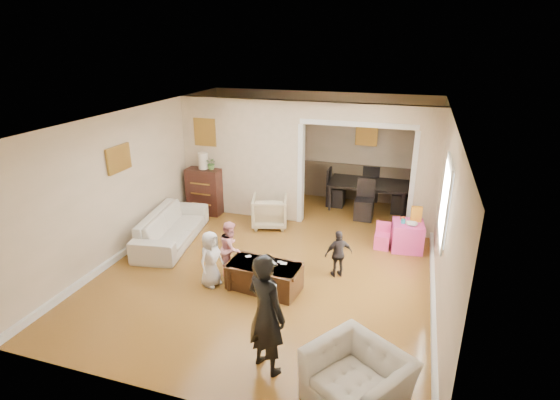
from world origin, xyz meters
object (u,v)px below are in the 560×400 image
(coffee_cup, at_px, (269,264))
(child_kneel_a, at_px, (211,259))
(armchair_front, at_px, (358,380))
(table_lamp, at_px, (203,161))
(dining_table, at_px, (368,196))
(adult_person, at_px, (266,314))
(coffee_table, at_px, (264,277))
(play_table, at_px, (407,236))
(sofa, at_px, (172,227))
(armchair_back, at_px, (270,211))
(dresser, at_px, (205,191))
(child_toddler, at_px, (339,254))
(child_kneel_b, at_px, (231,248))
(cyan_cup, at_px, (403,221))

(coffee_cup, height_order, child_kneel_a, child_kneel_a)
(armchair_front, bearing_deg, table_lamp, 164.79)
(table_lamp, xyz_separation_m, coffee_cup, (2.46, -2.69, -0.76))
(dining_table, xyz_separation_m, adult_person, (-0.51, -5.68, 0.46))
(child_kneel_a, bearing_deg, dining_table, -7.83)
(coffee_table, relative_size, play_table, 2.03)
(sofa, relative_size, dining_table, 1.16)
(armchair_back, relative_size, armchair_front, 0.73)
(armchair_front, distance_m, dresser, 6.14)
(child_toddler, bearing_deg, coffee_table, 3.30)
(coffee_cup, xyz_separation_m, adult_person, (0.53, -1.62, 0.30))
(child_kneel_a, xyz_separation_m, child_kneel_b, (0.15, 0.45, 0.00))
(coffee_cup, distance_m, adult_person, 1.73)
(coffee_cup, relative_size, child_kneel_a, 0.11)
(dining_table, xyz_separation_m, child_kneel_a, (-1.99, -4.16, 0.15))
(coffee_table, bearing_deg, table_lamp, 131.78)
(coffee_cup, distance_m, cyan_cup, 2.87)
(sofa, distance_m, play_table, 4.54)
(coffee_table, distance_m, play_table, 3.00)
(coffee_table, relative_size, cyan_cup, 14.28)
(dresser, bearing_deg, armchair_front, -47.89)
(armchair_back, distance_m, coffee_cup, 2.56)
(armchair_back, bearing_deg, child_kneel_a, 71.23)
(armchair_back, height_order, play_table, armchair_back)
(armchair_back, bearing_deg, cyan_cup, 158.15)
(coffee_table, distance_m, child_toddler, 1.31)
(adult_person, bearing_deg, dining_table, -67.20)
(armchair_back, xyz_separation_m, armchair_front, (2.47, -4.28, -0.01))
(adult_person, bearing_deg, cyan_cup, -82.26)
(dresser, xyz_separation_m, child_kneel_a, (1.51, -2.79, -0.06))
(coffee_cup, relative_size, cyan_cup, 1.28)
(adult_person, bearing_deg, armchair_back, -43.65)
(armchair_front, distance_m, table_lamp, 6.20)
(coffee_table, height_order, dining_table, dining_table)
(table_lamp, xyz_separation_m, child_kneel_a, (1.51, -2.79, -0.77))
(coffee_cup, bearing_deg, table_lamp, 132.42)
(armchair_front, distance_m, dining_table, 5.94)
(cyan_cup, bearing_deg, adult_person, -110.20)
(dresser, relative_size, child_kneel_a, 1.13)
(armchair_front, distance_m, cyan_cup, 4.01)
(adult_person, bearing_deg, armchair_front, -163.80)
(armchair_front, distance_m, child_kneel_b, 3.30)
(coffee_table, relative_size, child_kneel_a, 1.22)
(child_kneel_a, bearing_deg, coffee_cup, -66.23)
(child_kneel_b, distance_m, child_toddler, 1.81)
(sofa, relative_size, play_table, 3.75)
(sofa, xyz_separation_m, coffee_table, (2.29, -1.06, -0.09))
(sofa, relative_size, adult_person, 1.36)
(dresser, xyz_separation_m, adult_person, (2.99, -4.32, 0.25))
(armchair_front, xyz_separation_m, dining_table, (-0.61, 5.91, -0.01))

